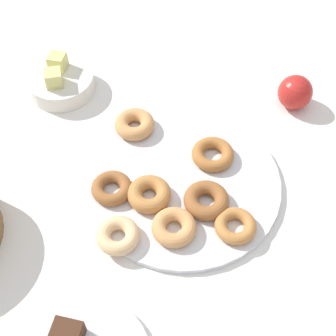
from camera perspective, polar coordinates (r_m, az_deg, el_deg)
name	(u,v)px	position (r m, az deg, el deg)	size (l,w,h in m)	color
ground_plane	(183,184)	(0.96, 1.74, -1.85)	(2.40, 2.40, 0.00)	white
donut_plate	(183,182)	(0.96, 1.75, -1.63)	(0.39, 0.39, 0.01)	silver
donut_0	(118,236)	(0.88, -5.95, -7.95)	(0.08, 0.08, 0.03)	#EABC84
donut_1	(206,200)	(0.91, 4.55, -3.82)	(0.09, 0.09, 0.03)	#995B2D
donut_2	(174,227)	(0.88, 0.72, -7.01)	(0.08, 0.08, 0.03)	tan
donut_3	(213,154)	(0.98, 5.32, 1.63)	(0.09, 0.09, 0.02)	#AD6B33
donut_4	(135,124)	(1.03, -3.98, 5.17)	(0.08, 0.08, 0.03)	tan
donut_5	(112,188)	(0.93, -6.68, -2.38)	(0.08, 0.08, 0.02)	#995B2D
donut_6	(149,194)	(0.92, -2.23, -3.10)	(0.08, 0.08, 0.03)	#BC7A3D
donut_7	(235,226)	(0.89, 7.98, -6.79)	(0.08, 0.08, 0.02)	#BC7A3D
fruit_bowl	(61,83)	(1.15, -12.51, 9.77)	(0.15, 0.15, 0.04)	silver
melon_chunk_left	(54,78)	(1.10, -13.37, 10.30)	(0.04, 0.04, 0.04)	#DBD67A
melon_chunk_right	(58,62)	(1.14, -12.91, 12.16)	(0.04, 0.04, 0.04)	#DBD67A
apple	(295,92)	(1.11, 14.80, 8.65)	(0.08, 0.08, 0.08)	red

